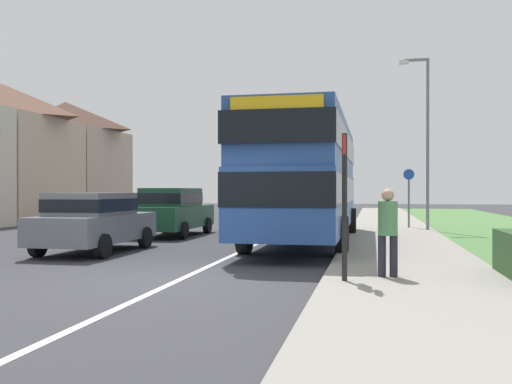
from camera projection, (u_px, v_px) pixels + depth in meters
ground_plane at (179, 280)px, 10.20m from camera, size 120.00×120.00×0.00m
lane_marking_centre at (263, 241)px, 18.04m from camera, size 0.14×60.00×0.01m
pavement_near_side at (400, 248)px, 15.22m from camera, size 3.20×68.00×0.12m
double_decker_bus at (306, 174)px, 17.16m from camera, size 2.80×11.05×3.70m
parked_car_grey at (94, 220)px, 14.74m from camera, size 1.94×4.10×1.58m
parked_car_dark_green at (173, 210)px, 20.16m from camera, size 1.91×4.46×1.72m
pedestrian_at_stop at (388, 228)px, 9.84m from camera, size 0.34×0.34×1.67m
bus_stop_sign at (345, 196)px, 9.42m from camera, size 0.09×0.52×2.60m
cycle_route_sign at (409, 196)px, 23.01m from camera, size 0.44×0.08×2.52m
street_lamp_mid at (425, 132)px, 21.71m from camera, size 1.14×0.20×6.77m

